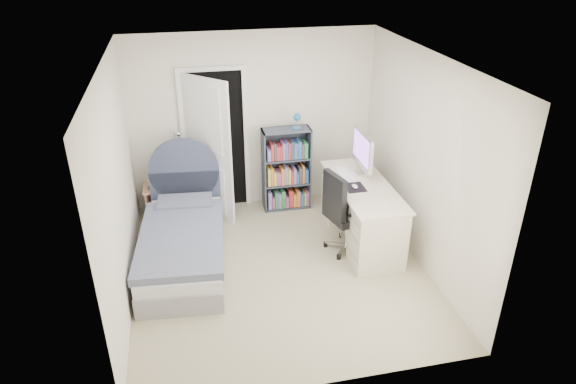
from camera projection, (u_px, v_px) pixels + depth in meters
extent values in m
cube|color=gray|center=(280.00, 271.00, 6.18)|extent=(3.40, 3.60, 0.05)
cube|color=white|center=(278.00, 58.00, 5.02)|extent=(3.40, 3.60, 0.05)
cube|color=silver|center=(253.00, 121.00, 7.19)|extent=(3.40, 0.05, 2.50)
cube|color=silver|center=(324.00, 272.00, 4.01)|extent=(3.40, 0.05, 2.50)
cube|color=silver|center=(115.00, 190.00, 5.28)|extent=(0.05, 3.60, 2.50)
cube|color=silver|center=(425.00, 162.00, 5.93)|extent=(0.05, 3.60, 2.50)
cube|color=black|center=(215.00, 142.00, 7.17)|extent=(0.80, 0.01, 2.00)
cube|color=white|center=(184.00, 145.00, 7.07)|extent=(0.06, 0.06, 2.00)
cube|color=white|center=(246.00, 140.00, 7.23)|extent=(0.06, 0.06, 2.00)
cube|color=white|center=(211.00, 69.00, 6.68)|extent=(0.92, 0.06, 0.06)
cube|color=white|center=(208.00, 151.00, 6.88)|extent=(0.58, 0.61, 2.00)
cube|color=gray|center=(184.00, 255.00, 6.21)|extent=(1.10, 2.03, 0.25)
cube|color=silver|center=(183.00, 242.00, 6.12)|extent=(1.08, 1.99, 0.16)
cube|color=slate|center=(181.00, 238.00, 5.98)|extent=(1.11, 1.74, 0.10)
cube|color=slate|center=(185.00, 204.00, 6.68)|extent=(0.73, 0.45, 0.12)
cube|color=#3C435D|center=(187.00, 197.00, 6.99)|extent=(0.93, 0.14, 0.78)
cylinder|color=#3C435D|center=(184.00, 171.00, 6.81)|extent=(0.93, 0.14, 0.93)
cylinder|color=#D8A885|center=(147.00, 208.00, 7.02)|extent=(0.04, 0.04, 0.49)
cylinder|color=#D8A885|center=(148.00, 197.00, 7.31)|extent=(0.04, 0.04, 0.49)
cylinder|color=#D8A885|center=(172.00, 206.00, 7.08)|extent=(0.04, 0.04, 0.49)
cylinder|color=#D8A885|center=(171.00, 195.00, 7.37)|extent=(0.04, 0.04, 0.49)
cube|color=#D8A885|center=(158.00, 187.00, 7.09)|extent=(0.39, 0.39, 0.03)
cube|color=#D8A885|center=(160.00, 206.00, 7.23)|extent=(0.35, 0.35, 0.02)
cube|color=#B24C33|center=(154.00, 185.00, 7.07)|extent=(0.16, 0.21, 0.03)
cube|color=#3F598C|center=(153.00, 184.00, 7.05)|extent=(0.15, 0.20, 0.03)
cube|color=#D8CC7F|center=(153.00, 182.00, 7.04)|extent=(0.14, 0.19, 0.03)
cylinder|color=silver|center=(183.00, 210.00, 7.45)|extent=(0.18, 0.18, 0.02)
cylinder|color=silver|center=(178.00, 173.00, 7.17)|extent=(0.01, 0.01, 1.22)
sphere|color=silver|center=(178.00, 134.00, 6.89)|extent=(0.07, 0.07, 0.07)
cube|color=#3A424F|center=(264.00, 171.00, 7.25)|extent=(0.02, 0.29, 1.20)
cube|color=#3A424F|center=(309.00, 167.00, 7.37)|extent=(0.02, 0.29, 1.20)
cube|color=#3A424F|center=(286.00, 130.00, 7.04)|extent=(0.67, 0.29, 0.02)
cube|color=#3A424F|center=(286.00, 205.00, 7.58)|extent=(0.67, 0.29, 0.02)
cube|color=#3A424F|center=(284.00, 165.00, 7.43)|extent=(0.67, 0.01, 1.20)
cube|color=#3A424F|center=(286.00, 183.00, 7.41)|extent=(0.63, 0.27, 0.02)
cube|color=#3A424F|center=(286.00, 158.00, 7.24)|extent=(0.63, 0.27, 0.02)
cylinder|color=#226997|center=(297.00, 128.00, 7.06)|extent=(0.12, 0.12, 0.02)
cylinder|color=silver|center=(297.00, 122.00, 7.03)|extent=(0.02, 0.02, 0.15)
sphere|color=#226997|center=(297.00, 117.00, 6.96)|extent=(0.11, 0.11, 0.11)
cube|color=#7F72B2|center=(269.00, 199.00, 7.45)|extent=(0.05, 0.20, 0.26)
cube|color=#994C7F|center=(273.00, 201.00, 7.47)|extent=(0.04, 0.20, 0.18)
cube|color=#337F4C|center=(276.00, 198.00, 7.47)|extent=(0.04, 0.20, 0.25)
cube|color=#7F72B2|center=(279.00, 199.00, 7.48)|extent=(0.04, 0.20, 0.23)
cube|color=#337F4C|center=(282.00, 197.00, 7.48)|extent=(0.05, 0.20, 0.27)
cube|color=#994C7F|center=(286.00, 200.00, 7.52)|extent=(0.04, 0.20, 0.16)
cube|color=#B23333|center=(290.00, 197.00, 7.51)|extent=(0.06, 0.20, 0.26)
cube|color=orange|center=(294.00, 198.00, 7.53)|extent=(0.04, 0.20, 0.19)
cube|color=orange|center=(297.00, 197.00, 7.53)|extent=(0.05, 0.20, 0.24)
cube|color=#335999|center=(301.00, 198.00, 7.55)|extent=(0.06, 0.20, 0.19)
cube|color=#D8BF4C|center=(304.00, 197.00, 7.56)|extent=(0.03, 0.20, 0.20)
cube|color=#994C7F|center=(306.00, 196.00, 7.56)|extent=(0.03, 0.20, 0.22)
cube|color=#D8BF4C|center=(268.00, 176.00, 7.27)|extent=(0.04, 0.20, 0.26)
cube|color=orange|center=(271.00, 175.00, 7.28)|extent=(0.04, 0.20, 0.27)
cube|color=#D8BF4C|center=(274.00, 177.00, 7.31)|extent=(0.04, 0.20, 0.19)
cube|color=#994C7F|center=(278.00, 177.00, 7.32)|extent=(0.06, 0.20, 0.19)
cube|color=orange|center=(282.00, 175.00, 7.32)|extent=(0.04, 0.20, 0.24)
cube|color=#7F72B2|center=(285.00, 174.00, 7.32)|extent=(0.05, 0.20, 0.26)
cube|color=#D8BF4C|center=(288.00, 175.00, 7.34)|extent=(0.03, 0.20, 0.23)
cube|color=#B23333|center=(291.00, 176.00, 7.35)|extent=(0.03, 0.20, 0.19)
cube|color=#7F72B2|center=(294.00, 174.00, 7.35)|extent=(0.04, 0.20, 0.23)
cube|color=#335999|center=(296.00, 176.00, 7.37)|extent=(0.03, 0.20, 0.17)
cube|color=#3F3F3F|center=(299.00, 174.00, 7.37)|extent=(0.04, 0.20, 0.23)
cube|color=orange|center=(302.00, 172.00, 7.37)|extent=(0.02, 0.20, 0.26)
cube|color=#335999|center=(305.00, 174.00, 7.39)|extent=(0.05, 0.20, 0.20)
cube|color=#7F72B2|center=(268.00, 154.00, 7.12)|extent=(0.05, 0.20, 0.16)
cube|color=#B23333|center=(271.00, 151.00, 7.12)|extent=(0.04, 0.20, 0.23)
cube|color=#3F3F3F|center=(274.00, 151.00, 7.12)|extent=(0.03, 0.20, 0.24)
cube|color=#B23333|center=(277.00, 152.00, 7.14)|extent=(0.04, 0.20, 0.20)
cube|color=#B23333|center=(280.00, 151.00, 7.15)|extent=(0.03, 0.20, 0.20)
cube|color=#994C7F|center=(283.00, 150.00, 7.14)|extent=(0.04, 0.20, 0.24)
cube|color=#335999|center=(286.00, 149.00, 7.15)|extent=(0.03, 0.20, 0.25)
cube|color=#B23333|center=(288.00, 150.00, 7.16)|extent=(0.03, 0.20, 0.24)
cube|color=#3F3F3F|center=(291.00, 149.00, 7.16)|extent=(0.04, 0.20, 0.25)
cube|color=#335999|center=(294.00, 149.00, 7.18)|extent=(0.05, 0.20, 0.23)
cube|color=#335999|center=(298.00, 148.00, 7.18)|extent=(0.05, 0.20, 0.25)
cube|color=#3F3F3F|center=(302.00, 149.00, 7.20)|extent=(0.03, 0.20, 0.21)
cube|color=#337F4C|center=(305.00, 149.00, 7.21)|extent=(0.05, 0.20, 0.22)
cube|color=beige|center=(363.00, 186.00, 6.41)|extent=(0.66, 1.65, 0.03)
cube|color=beige|center=(378.00, 237.00, 6.09)|extent=(0.61, 0.44, 0.77)
cube|color=beige|center=(347.00, 193.00, 7.10)|extent=(0.61, 0.44, 0.77)
cube|color=silver|center=(363.00, 173.00, 6.71)|extent=(0.18, 0.18, 0.01)
cube|color=silver|center=(366.00, 164.00, 6.66)|extent=(0.03, 0.07, 0.24)
cube|color=silver|center=(363.00, 150.00, 6.56)|extent=(0.05, 0.62, 0.44)
cube|color=#A961EB|center=(361.00, 148.00, 6.55)|extent=(0.00, 0.55, 0.35)
cube|color=white|center=(345.00, 174.00, 6.67)|extent=(0.14, 0.44, 0.02)
cube|color=black|center=(355.00, 187.00, 6.33)|extent=(0.24, 0.29, 0.00)
ellipsoid|color=white|center=(355.00, 186.00, 6.33)|extent=(0.07, 0.11, 0.03)
cube|color=silver|center=(355.00, 242.00, 6.61)|extent=(0.28, 0.11, 0.02)
cylinder|color=black|center=(364.00, 241.00, 6.68)|extent=(0.07, 0.07, 0.06)
cube|color=silver|center=(344.00, 239.00, 6.67)|extent=(0.05, 0.28, 0.02)
cylinder|color=black|center=(341.00, 235.00, 6.80)|extent=(0.07, 0.07, 0.06)
cube|color=silver|center=(336.00, 243.00, 6.57)|extent=(0.27, 0.14, 0.02)
cylinder|color=black|center=(326.00, 245.00, 6.60)|extent=(0.07, 0.07, 0.06)
cube|color=silver|center=(343.00, 249.00, 6.45)|extent=(0.20, 0.24, 0.02)
cylinder|color=black|center=(339.00, 257.00, 6.35)|extent=(0.07, 0.07, 0.06)
cube|color=silver|center=(355.00, 248.00, 6.47)|extent=(0.19, 0.25, 0.02)
cylinder|color=black|center=(363.00, 255.00, 6.40)|extent=(0.07, 0.07, 0.06)
cylinder|color=silver|center=(347.00, 230.00, 6.46)|extent=(0.06, 0.06, 0.42)
cube|color=black|center=(348.00, 215.00, 6.36)|extent=(0.58, 0.58, 0.09)
cube|color=black|center=(334.00, 196.00, 6.12)|extent=(0.18, 0.44, 0.55)
cube|color=black|center=(360.00, 213.00, 6.07)|extent=(0.30, 0.12, 0.03)
cube|color=black|center=(336.00, 195.00, 6.48)|extent=(0.30, 0.12, 0.03)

